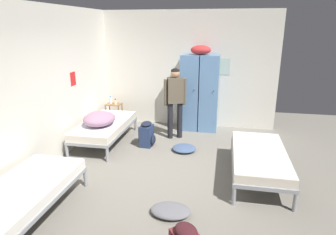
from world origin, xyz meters
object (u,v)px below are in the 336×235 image
locker_bank (199,91)px  bed_left_front (23,192)px  bedding_heap (99,119)px  lotion_bottle (116,102)px  shelf_unit (114,112)px  bed_left_rear (105,126)px  backpack_navy (147,134)px  clothes_pile_denim (184,148)px  water_bottle (111,100)px  clothes_pile_grey (171,211)px  bed_right (259,157)px  person_traveler (175,97)px

locker_bank → bed_left_front: size_ratio=1.09×
bedding_heap → lotion_bottle: (-0.18, 1.42, 0.00)m
shelf_unit → bed_left_rear: bearing=-78.3°
backpack_navy → clothes_pile_denim: size_ratio=1.11×
bed_left_front → locker_bank: bearing=64.5°
bedding_heap → backpack_navy: bearing=14.0°
locker_bank → shelf_unit: (-2.20, -0.11, -0.62)m
water_bottle → clothes_pile_denim: size_ratio=0.40×
locker_bank → clothes_pile_grey: locker_bank is taller
bed_right → clothes_pile_grey: (-1.28, -1.33, -0.32)m
bed_left_rear → clothes_pile_denim: (1.79, -0.12, -0.32)m
shelf_unit → water_bottle: bearing=166.0°
shelf_unit → bed_left_front: size_ratio=0.30×
bed_right → clothes_pile_denim: 1.68m
bed_left_rear → water_bottle: (-0.33, 1.23, 0.28)m
bed_left_front → clothes_pile_denim: (1.79, 2.64, -0.32)m
shelf_unit → backpack_navy: 1.72m
locker_bank → shelf_unit: bearing=-177.1°
bed_left_rear → lotion_bottle: bearing=98.7°
locker_bank → bed_left_rear: 2.43m
backpack_navy → clothes_pile_denim: (0.83, -0.12, -0.20)m
shelf_unit → bed_left_front: bearing=-86.4°
shelf_unit → clothes_pile_grey: size_ratio=1.02×
person_traveler → shelf_unit: bearing=160.4°
locker_bank → water_bottle: 2.30m
shelf_unit → bed_right: 4.09m
backpack_navy → lotion_bottle: bearing=134.2°
locker_bank → person_traveler: 0.87m
locker_bank → clothes_pile_denim: 1.72m
locker_bank → shelf_unit: locker_bank is taller
bed_left_front → clothes_pile_grey: (1.92, 0.44, -0.32)m
lotion_bottle → clothes_pile_denim: bearing=-33.3°
water_bottle → clothes_pile_grey: size_ratio=0.35×
locker_bank → bed_right: size_ratio=1.09×
bed_left_front → bedding_heap: bedding_heap is taller
clothes_pile_denim → backpack_navy: bearing=171.8°
locker_bank → person_traveler: (-0.48, -0.72, 0.00)m
bed_left_rear → bedding_heap: size_ratio=2.58×
lotion_bottle → clothes_pile_denim: (1.97, -1.30, -0.58)m
bed_right → clothes_pile_grey: bearing=-133.8°
bed_right → bedding_heap: (-3.19, 0.75, 0.25)m
bed_left_rear → clothes_pile_grey: bed_left_rear is taller
shelf_unit → bedding_heap: size_ratio=0.77×
locker_bank → backpack_navy: bearing=-126.6°
bedding_heap → backpack_navy: 1.06m
bed_right → person_traveler: (-1.73, 1.59, 0.59)m
water_bottle → shelf_unit: bearing=-14.0°
bed_left_front → backpack_navy: size_ratio=3.45×
bed_left_front → bed_right: bearing=29.0°
lotion_bottle → person_traveler: bearing=-19.1°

